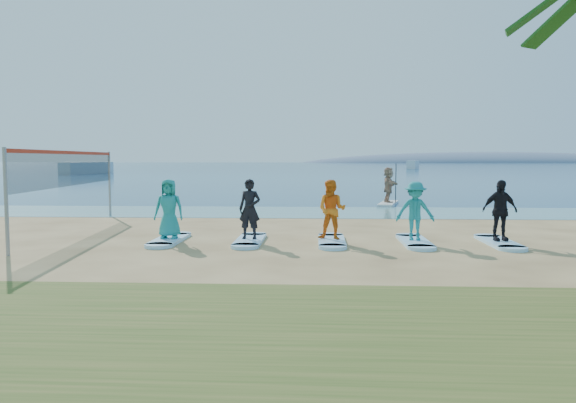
{
  "coord_description": "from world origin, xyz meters",
  "views": [
    {
      "loc": [
        1.07,
        -12.81,
        2.24
      ],
      "look_at": [
        0.29,
        2.0,
        1.1
      ],
      "focal_mm": 35.0,
      "sensor_mm": 36.0,
      "label": 1
    }
  ],
  "objects_px": {
    "surfboard_1": "(250,240)",
    "surfboard_4": "(499,242)",
    "student_2": "(332,210)",
    "student_0": "(169,209)",
    "student_3": "(415,211)",
    "volleyball_net": "(71,169)",
    "surfboard_0": "(169,240)",
    "boat_offshore_a": "(87,174)",
    "surfboard_2": "(332,241)",
    "boat_offshore_b": "(413,169)",
    "student_4": "(500,210)",
    "paddleboard": "(388,203)",
    "student_1": "(250,209)",
    "paddleboarder": "(388,185)",
    "surfboard_3": "(415,242)"
  },
  "relations": [
    {
      "from": "surfboard_1",
      "to": "surfboard_4",
      "type": "height_order",
      "value": "same"
    },
    {
      "from": "student_2",
      "to": "surfboard_1",
      "type": "bearing_deg",
      "value": -163.64
    },
    {
      "from": "student_0",
      "to": "student_3",
      "type": "xyz_separation_m",
      "value": [
        6.57,
        0.0,
        -0.03
      ]
    },
    {
      "from": "student_3",
      "to": "volleyball_net",
      "type": "bearing_deg",
      "value": 170.27
    },
    {
      "from": "student_3",
      "to": "surfboard_4",
      "type": "height_order",
      "value": "student_3"
    },
    {
      "from": "surfboard_0",
      "to": "student_3",
      "type": "relative_size",
      "value": 1.42
    },
    {
      "from": "boat_offshore_a",
      "to": "surfboard_2",
      "type": "height_order",
      "value": "boat_offshore_a"
    },
    {
      "from": "boat_offshore_b",
      "to": "student_4",
      "type": "relative_size",
      "value": 4.03
    },
    {
      "from": "paddleboard",
      "to": "boat_offshore_b",
      "type": "xyz_separation_m",
      "value": [
        16.92,
        93.95,
        -0.06
      ]
    },
    {
      "from": "student_1",
      "to": "student_3",
      "type": "distance_m",
      "value": 4.38
    },
    {
      "from": "surfboard_4",
      "to": "volleyball_net",
      "type": "bearing_deg",
      "value": 170.56
    },
    {
      "from": "volleyball_net",
      "to": "student_3",
      "type": "height_order",
      "value": "volleyball_net"
    },
    {
      "from": "student_2",
      "to": "student_3",
      "type": "distance_m",
      "value": 2.19
    },
    {
      "from": "boat_offshore_a",
      "to": "student_0",
      "type": "relative_size",
      "value": 5.73
    },
    {
      "from": "surfboard_4",
      "to": "student_4",
      "type": "relative_size",
      "value": 1.38
    },
    {
      "from": "paddleboarder",
      "to": "boat_offshore_b",
      "type": "distance_m",
      "value": 95.47
    },
    {
      "from": "student_1",
      "to": "student_4",
      "type": "xyz_separation_m",
      "value": [
        6.57,
        0.0,
        -0.01
      ]
    },
    {
      "from": "boat_offshore_a",
      "to": "student_4",
      "type": "relative_size",
      "value": 5.75
    },
    {
      "from": "student_4",
      "to": "surfboard_1",
      "type": "bearing_deg",
      "value": 172.12
    },
    {
      "from": "student_3",
      "to": "student_4",
      "type": "bearing_deg",
      "value": 1.7
    },
    {
      "from": "boat_offshore_a",
      "to": "student_1",
      "type": "height_order",
      "value": "student_1"
    },
    {
      "from": "boat_offshore_b",
      "to": "student_0",
      "type": "distance_m",
      "value": 109.18
    },
    {
      "from": "surfboard_1",
      "to": "student_3",
      "type": "height_order",
      "value": "student_3"
    },
    {
      "from": "boat_offshore_a",
      "to": "student_1",
      "type": "bearing_deg",
      "value": -47.07
    },
    {
      "from": "surfboard_1",
      "to": "student_4",
      "type": "distance_m",
      "value": 6.63
    },
    {
      "from": "volleyball_net",
      "to": "surfboard_2",
      "type": "bearing_deg",
      "value": -14.45
    },
    {
      "from": "surfboard_4",
      "to": "student_4",
      "type": "distance_m",
      "value": 0.84
    },
    {
      "from": "volleyball_net",
      "to": "surfboard_1",
      "type": "xyz_separation_m",
      "value": [
        5.8,
        -2.06,
        -1.86
      ]
    },
    {
      "from": "boat_offshore_b",
      "to": "surfboard_1",
      "type": "height_order",
      "value": "boat_offshore_b"
    },
    {
      "from": "boat_offshore_a",
      "to": "student_3",
      "type": "bearing_deg",
      "value": -43.98
    },
    {
      "from": "paddleboard",
      "to": "student_3",
      "type": "bearing_deg",
      "value": -80.32
    },
    {
      "from": "student_4",
      "to": "boat_offshore_b",
      "type": "bearing_deg",
      "value": 73.79
    },
    {
      "from": "student_2",
      "to": "student_0",
      "type": "bearing_deg",
      "value": -163.64
    },
    {
      "from": "student_1",
      "to": "volleyball_net",
      "type": "bearing_deg",
      "value": 169.93
    },
    {
      "from": "boat_offshore_b",
      "to": "surfboard_3",
      "type": "relative_size",
      "value": 2.92
    },
    {
      "from": "surfboard_2",
      "to": "student_3",
      "type": "distance_m",
      "value": 2.34
    },
    {
      "from": "paddleboarder",
      "to": "student_0",
      "type": "distance_m",
      "value": 14.52
    },
    {
      "from": "surfboard_1",
      "to": "student_3",
      "type": "xyz_separation_m",
      "value": [
        4.38,
        0.0,
        0.82
      ]
    },
    {
      "from": "paddleboard",
      "to": "boat_offshore_a",
      "type": "height_order",
      "value": "boat_offshore_a"
    },
    {
      "from": "surfboard_1",
      "to": "student_3",
      "type": "bearing_deg",
      "value": 0.0
    },
    {
      "from": "surfboard_0",
      "to": "surfboard_3",
      "type": "height_order",
      "value": "same"
    },
    {
      "from": "student_1",
      "to": "surfboard_4",
      "type": "height_order",
      "value": "student_1"
    },
    {
      "from": "boat_offshore_a",
      "to": "surfboard_0",
      "type": "distance_m",
      "value": 70.21
    },
    {
      "from": "volleyball_net",
      "to": "student_0",
      "type": "height_order",
      "value": "volleyball_net"
    },
    {
      "from": "surfboard_0",
      "to": "surfboard_1",
      "type": "distance_m",
      "value": 2.19
    },
    {
      "from": "boat_offshore_a",
      "to": "surfboard_1",
      "type": "distance_m",
      "value": 71.14
    },
    {
      "from": "surfboard_3",
      "to": "surfboard_4",
      "type": "xyz_separation_m",
      "value": [
        2.19,
        0.0,
        0.0
      ]
    },
    {
      "from": "surfboard_0",
      "to": "surfboard_2",
      "type": "relative_size",
      "value": 1.0
    },
    {
      "from": "surfboard_2",
      "to": "volleyball_net",
      "type": "bearing_deg",
      "value": 165.55
    },
    {
      "from": "paddleboarder",
      "to": "surfboard_4",
      "type": "bearing_deg",
      "value": 177.4
    }
  ]
}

